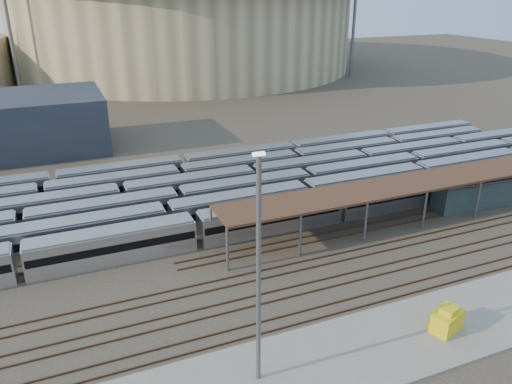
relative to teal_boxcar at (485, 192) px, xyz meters
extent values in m
plane|color=#383026|center=(-30.49, -4.00, -1.82)|extent=(420.00, 420.00, 0.00)
cube|color=gray|center=(-35.49, -19.00, -1.72)|extent=(50.00, 9.00, 0.20)
cube|color=#ABABB0|center=(-39.92, 4.00, -0.02)|extent=(112.00, 2.90, 3.60)
cube|color=#ABABB0|center=(-23.50, 8.20, -0.02)|extent=(112.00, 2.90, 3.60)
cube|color=#ABABB0|center=(-20.98, 12.40, -0.02)|extent=(112.00, 2.90, 3.60)
cube|color=#ABABB0|center=(-27.58, 16.60, -0.02)|extent=(112.00, 2.90, 3.60)
cube|color=#ABABB0|center=(-37.40, 20.80, -0.02)|extent=(112.00, 2.90, 3.60)
cube|color=#ABABB0|center=(-35.78, 25.00, -0.02)|extent=(112.00, 2.90, 3.60)
cylinder|color=slate|center=(-38.49, -2.70, 0.68)|extent=(0.30, 0.30, 5.00)
cylinder|color=slate|center=(-38.49, 2.70, 0.68)|extent=(0.30, 0.30, 5.00)
cylinder|color=slate|center=(-29.92, -2.70, 0.68)|extent=(0.30, 0.30, 5.00)
cylinder|color=slate|center=(-29.92, 2.70, 0.68)|extent=(0.30, 0.30, 5.00)
cylinder|color=slate|center=(-21.35, -2.70, 0.68)|extent=(0.30, 0.30, 5.00)
cylinder|color=slate|center=(-21.35, 2.70, 0.68)|extent=(0.30, 0.30, 5.00)
cylinder|color=slate|center=(-12.78, -2.70, 0.68)|extent=(0.30, 0.30, 5.00)
cylinder|color=slate|center=(-12.78, 2.70, 0.68)|extent=(0.30, 0.30, 5.00)
cylinder|color=slate|center=(-4.20, -2.70, 0.68)|extent=(0.30, 0.30, 5.00)
cylinder|color=slate|center=(-4.20, 2.70, 0.68)|extent=(0.30, 0.30, 5.00)
cylinder|color=slate|center=(4.37, 2.70, 0.68)|extent=(0.30, 0.30, 5.00)
cube|color=#3A2017|center=(-8.49, 0.00, 3.33)|extent=(60.00, 6.00, 0.30)
cube|color=#4C3323|center=(-30.49, -5.75, -1.73)|extent=(170.00, 0.12, 0.18)
cube|color=#4C3323|center=(-30.49, -4.25, -1.73)|extent=(170.00, 0.12, 0.18)
cube|color=#4C3323|center=(-30.49, -9.75, -1.73)|extent=(170.00, 0.12, 0.18)
cube|color=#4C3323|center=(-30.49, -8.25, -1.73)|extent=(170.00, 0.12, 0.18)
cube|color=#4C3323|center=(-30.49, -13.75, -1.73)|extent=(170.00, 0.12, 0.18)
cube|color=#4C3323|center=(-30.49, -12.25, -1.73)|extent=(170.00, 0.12, 0.18)
cylinder|color=tan|center=(-5.49, 136.00, 12.18)|extent=(116.00, 116.00, 28.00)
cylinder|color=slate|center=(-60.49, 106.00, 16.18)|extent=(1.00, 1.00, 36.00)
cylinder|color=slate|center=(39.51, 96.00, 16.18)|extent=(1.00, 1.00, 36.00)
cylinder|color=slate|center=(-40.49, 156.00, 16.18)|extent=(1.00, 1.00, 36.00)
cube|color=#1E404C|center=(0.00, 0.00, 0.00)|extent=(15.76, 3.93, 3.64)
cylinder|color=slate|center=(-41.64, -18.60, 7.37)|extent=(0.36, 0.36, 17.98)
cube|color=#FFF2CC|center=(-41.64, -18.60, 16.46)|extent=(0.81, 0.34, 0.20)
cube|color=gold|center=(-24.24, -19.53, -0.70)|extent=(3.40, 2.71, 1.85)
camera|label=1|loc=(-53.28, -46.15, 26.33)|focal=35.00mm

